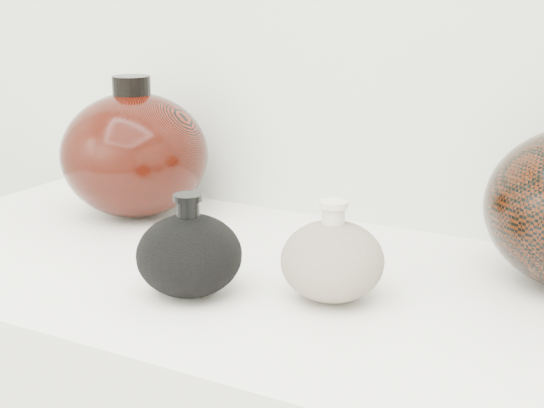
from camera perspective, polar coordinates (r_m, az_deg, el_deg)
The scene contains 3 objects.
black_gourd_vase at distance 0.85m, azimuth -6.25°, elevation -3.78°, with size 0.16×0.16×0.12m.
cream_gourd_vase at distance 0.83m, azimuth 4.56°, elevation -4.22°, with size 0.11×0.11×0.11m.
left_round_pot at distance 1.15m, azimuth -10.29°, elevation 3.72°, with size 0.29×0.29×0.21m.
Camera 1 is at (0.37, 0.20, 1.23)m, focal length 50.00 mm.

